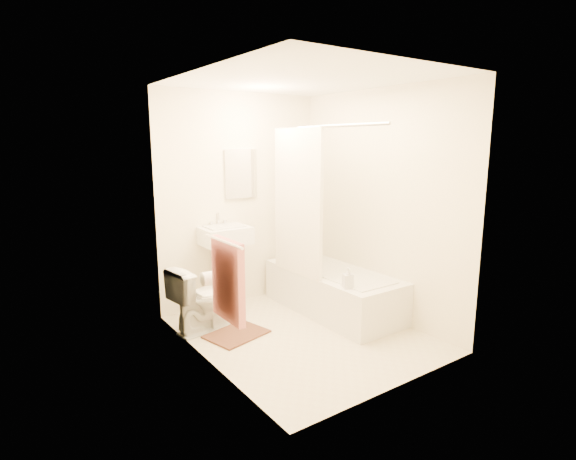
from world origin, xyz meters
TOP-DOWN VIEW (x-y plane):
  - floor at (0.00, 0.00)m, footprint 2.40×2.40m
  - ceiling at (0.00, 0.00)m, footprint 2.40×2.40m
  - wall_back at (0.00, 1.20)m, footprint 2.00×0.02m
  - wall_left at (-1.00, 0.00)m, footprint 0.02×2.40m
  - wall_right at (1.00, 0.00)m, footprint 0.02×2.40m
  - mirror at (0.00, 1.18)m, footprint 0.40×0.03m
  - curtain_rod at (0.30, 0.10)m, footprint 0.03×1.70m
  - shower_curtain at (0.30, 0.50)m, footprint 0.04×0.80m
  - towel_bar at (-0.96, -0.25)m, footprint 0.02×0.60m
  - towel at (-0.93, -0.25)m, footprint 0.06×0.45m
  - toilet_paper at (-0.93, 0.12)m, footprint 0.11×0.12m
  - toilet at (-0.75, 0.64)m, footprint 0.72×0.47m
  - sink at (-0.30, 1.06)m, footprint 0.53×0.42m
  - bathtub at (0.64, 0.30)m, footprint 0.72×1.64m
  - bath_mat at (-0.55, 0.34)m, footprint 0.64×0.54m
  - soap_bottle at (0.38, -0.22)m, footprint 0.12×0.12m
  - scrub_brush at (0.72, 0.70)m, footprint 0.12×0.19m

SIDE VIEW (x-z plane):
  - floor at x=0.00m, z-range 0.00..0.00m
  - bath_mat at x=-0.55m, z-range 0.00..0.02m
  - bathtub at x=0.64m, z-range 0.00..0.46m
  - toilet at x=-0.75m, z-range 0.00..0.65m
  - scrub_brush at x=0.72m, z-range 0.46..0.50m
  - sink at x=-0.30m, z-range 0.00..1.03m
  - soap_bottle at x=0.38m, z-range 0.46..0.66m
  - toilet_paper at x=-0.93m, z-range 0.64..0.76m
  - towel at x=-0.93m, z-range 0.45..1.11m
  - towel_bar at x=-0.96m, z-range 1.09..1.11m
  - wall_back at x=0.00m, z-range 0.00..2.40m
  - wall_left at x=-1.00m, z-range 0.00..2.40m
  - wall_right at x=1.00m, z-range 0.00..2.40m
  - shower_curtain at x=0.30m, z-range 0.44..2.00m
  - mirror at x=0.00m, z-range 1.23..1.77m
  - curtain_rod at x=0.30m, z-range 1.98..2.02m
  - ceiling at x=0.00m, z-range 2.40..2.40m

